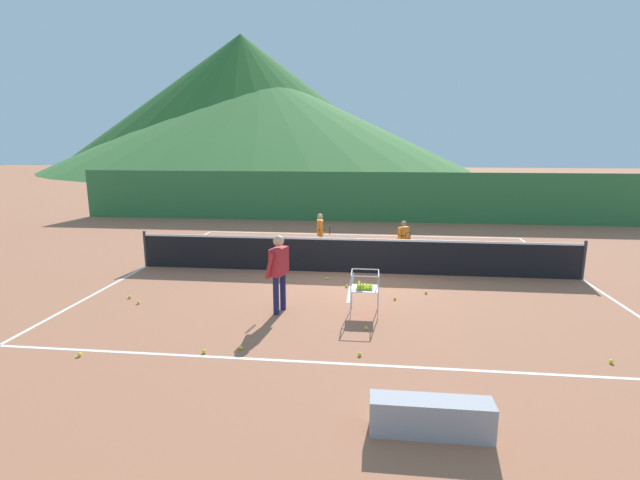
% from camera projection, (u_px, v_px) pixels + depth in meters
% --- Properties ---
extents(ground_plane, '(120.00, 120.00, 0.00)m').
position_uv_depth(ground_plane, '(353.00, 273.00, 13.00)').
color(ground_plane, '#A86647').
extents(line_baseline_near, '(12.11, 0.08, 0.01)m').
position_uv_depth(line_baseline_near, '(338.00, 363.00, 7.62)').
color(line_baseline_near, white).
rests_on(line_baseline_near, ground).
extents(line_baseline_far, '(12.11, 0.08, 0.01)m').
position_uv_depth(line_baseline_far, '(359.00, 235.00, 18.36)').
color(line_baseline_far, white).
rests_on(line_baseline_far, ground).
extents(line_sideline_west, '(0.08, 11.03, 0.01)m').
position_uv_depth(line_sideline_west, '(146.00, 266.00, 13.67)').
color(line_sideline_west, white).
rests_on(line_sideline_west, ground).
extents(line_sideline_east, '(0.08, 11.03, 0.01)m').
position_uv_depth(line_sideline_east, '(582.00, 279.00, 12.33)').
color(line_sideline_east, white).
rests_on(line_sideline_east, ground).
extents(line_service_center, '(0.08, 5.05, 0.01)m').
position_uv_depth(line_service_center, '(353.00, 272.00, 13.00)').
color(line_service_center, white).
rests_on(line_service_center, ground).
extents(tennis_net, '(12.15, 0.08, 1.05)m').
position_uv_depth(tennis_net, '(353.00, 255.00, 12.90)').
color(tennis_net, '#333338').
rests_on(tennis_net, ground).
extents(instructor, '(0.44, 0.82, 1.66)m').
position_uv_depth(instructor, '(279.00, 266.00, 9.78)').
color(instructor, '#191E4C').
rests_on(instructor, ground).
extents(student_0, '(0.48, 0.61, 1.35)m').
position_uv_depth(student_0, '(320.00, 230.00, 14.88)').
color(student_0, silver).
rests_on(student_0, ground).
extents(student_1, '(0.43, 0.67, 1.21)m').
position_uv_depth(student_1, '(404.00, 236.00, 14.31)').
color(student_1, black).
rests_on(student_1, ground).
extents(ball_cart, '(0.58, 0.58, 0.90)m').
position_uv_depth(ball_cart, '(364.00, 287.00, 9.76)').
color(ball_cart, '#B7B7BC').
rests_on(ball_cart, ground).
extents(tennis_ball_0, '(0.07, 0.07, 0.07)m').
position_uv_depth(tennis_ball_0, '(138.00, 303.00, 10.45)').
color(tennis_ball_0, yellow).
rests_on(tennis_ball_0, ground).
extents(tennis_ball_1, '(0.07, 0.07, 0.07)m').
position_uv_depth(tennis_ball_1, '(130.00, 297.00, 10.83)').
color(tennis_ball_1, yellow).
rests_on(tennis_ball_1, ground).
extents(tennis_ball_2, '(0.07, 0.07, 0.07)m').
position_uv_depth(tennis_ball_2, '(426.00, 292.00, 11.16)').
color(tennis_ball_2, yellow).
rests_on(tennis_ball_2, ground).
extents(tennis_ball_3, '(0.07, 0.07, 0.07)m').
position_uv_depth(tennis_ball_3, '(328.00, 278.00, 12.33)').
color(tennis_ball_3, yellow).
rests_on(tennis_ball_3, ground).
extents(tennis_ball_4, '(0.07, 0.07, 0.07)m').
position_uv_depth(tennis_ball_4, '(80.00, 355.00, 7.87)').
color(tennis_ball_4, yellow).
rests_on(tennis_ball_4, ground).
extents(tennis_ball_5, '(0.07, 0.07, 0.07)m').
position_uv_depth(tennis_ball_5, '(611.00, 361.00, 7.62)').
color(tennis_ball_5, yellow).
rests_on(tennis_ball_5, ground).
extents(tennis_ball_6, '(0.07, 0.07, 0.07)m').
position_uv_depth(tennis_ball_6, '(395.00, 298.00, 10.73)').
color(tennis_ball_6, yellow).
rests_on(tennis_ball_6, ground).
extents(tennis_ball_7, '(0.07, 0.07, 0.07)m').
position_uv_depth(tennis_ball_7, '(366.00, 328.00, 9.02)').
color(tennis_ball_7, yellow).
rests_on(tennis_ball_7, ground).
extents(tennis_ball_8, '(0.07, 0.07, 0.07)m').
position_uv_depth(tennis_ball_8, '(204.00, 351.00, 7.99)').
color(tennis_ball_8, yellow).
rests_on(tennis_ball_8, ground).
extents(tennis_ball_9, '(0.07, 0.07, 0.07)m').
position_uv_depth(tennis_ball_9, '(360.00, 354.00, 7.89)').
color(tennis_ball_9, yellow).
rests_on(tennis_ball_9, ground).
extents(tennis_ball_10, '(0.07, 0.07, 0.07)m').
position_uv_depth(tennis_ball_10, '(241.00, 348.00, 8.14)').
color(tennis_ball_10, yellow).
rests_on(tennis_ball_10, ground).
extents(tennis_ball_11, '(0.07, 0.07, 0.07)m').
position_uv_depth(tennis_ball_11, '(347.00, 286.00, 11.67)').
color(tennis_ball_11, yellow).
rests_on(tennis_ball_11, ground).
extents(windscreen_fence, '(26.64, 0.08, 2.27)m').
position_uv_depth(windscreen_fence, '(362.00, 197.00, 21.29)').
color(windscreen_fence, '#33753D').
rests_on(windscreen_fence, ground).
extents(courtside_bench, '(1.50, 0.36, 0.46)m').
position_uv_depth(courtside_bench, '(431.00, 417.00, 5.74)').
color(courtside_bench, '#99999E').
rests_on(courtside_bench, ground).
extents(hill_0, '(57.79, 57.79, 13.39)m').
position_uv_depth(hill_0, '(263.00, 121.00, 66.87)').
color(hill_0, '#427A38').
rests_on(hill_0, ground).
extents(hill_1, '(52.46, 52.46, 19.45)m').
position_uv_depth(hill_1, '(243.00, 102.00, 71.00)').
color(hill_1, '#2D6628').
rests_on(hill_1, ground).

